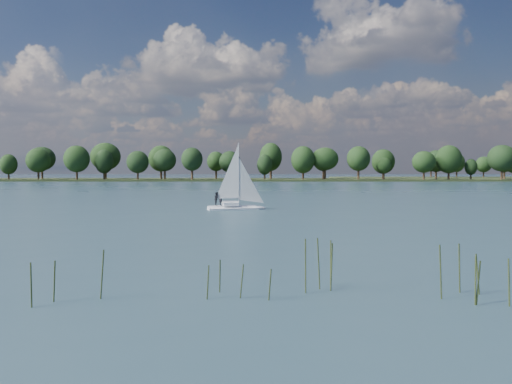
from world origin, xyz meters
TOP-DOWN VIEW (x-y plane):
  - ground at (0.00, 100.00)m, footprint 700.00×700.00m
  - far_shore at (0.00, 212.00)m, footprint 660.00×40.00m
  - sailboat at (8.15, 40.31)m, footprint 7.10×3.63m
  - treeline at (-13.97, 208.10)m, footprint 561.93×74.10m

SIDE VIEW (x-z plane):
  - ground at x=0.00m, z-range 0.00..0.00m
  - far_shore at x=0.00m, z-range -0.75..0.75m
  - sailboat at x=8.15m, z-range -1.99..7.02m
  - treeline at x=-13.97m, z-range -0.95..17.02m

